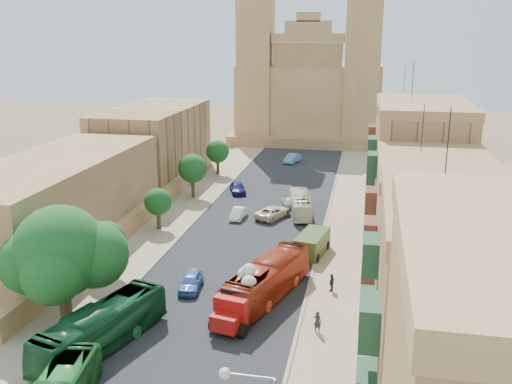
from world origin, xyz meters
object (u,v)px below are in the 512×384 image
at_px(church, 311,89).
at_px(street_tree_d, 218,152).
at_px(street_tree_c, 192,169).
at_px(car_blue_b, 292,158).
at_px(car_white_a, 238,213).
at_px(ficus_tree, 62,254).
at_px(street_tree_a, 107,240).
at_px(car_cream, 273,212).
at_px(pedestrian_a, 317,322).
at_px(bus_cream_east, 301,204).
at_px(street_tree_b, 158,202).
at_px(car_blue_a, 191,282).
at_px(pedestrian_c, 332,283).
at_px(olive_pickup, 312,244).
at_px(car_dkblue, 238,188).
at_px(red_truck, 243,297).
at_px(bus_green_north, 101,328).
at_px(bus_red_east, 267,280).
at_px(car_white_b, 289,202).

relative_size(church, street_tree_d, 7.22).
distance_m(street_tree_c, car_blue_b, 23.93).
height_order(car_white_a, car_blue_b, car_blue_b).
height_order(ficus_tree, street_tree_a, ficus_tree).
distance_m(car_cream, car_blue_b, 27.97).
xyz_separation_m(street_tree_d, pedestrian_a, (18.33, -42.16, -2.59)).
height_order(ficus_tree, street_tree_d, ficus_tree).
relative_size(bus_cream_east, car_blue_b, 1.98).
bearing_deg(street_tree_b, car_blue_a, -60.02).
bearing_deg(street_tree_d, car_cream, -58.41).
bearing_deg(ficus_tree, pedestrian_c, 24.75).
relative_size(car_blue_b, pedestrian_c, 2.84).
distance_m(olive_pickup, car_cream, 11.19).
bearing_deg(car_blue_a, car_dkblue, 89.40).
relative_size(red_truck, bus_green_north, 0.65).
xyz_separation_m(church, red_truck, (2.90, -71.88, -7.83)).
distance_m(church, bus_red_east, 68.87).
bearing_deg(street_tree_c, street_tree_d, 90.00).
height_order(car_blue_a, car_white_a, car_blue_a).
distance_m(red_truck, car_cream, 23.19).
relative_size(bus_cream_east, car_white_b, 2.59).
distance_m(street_tree_a, car_blue_b, 46.80).
xyz_separation_m(street_tree_b, olive_pickup, (16.50, -4.00, -1.93)).
bearing_deg(ficus_tree, bus_red_east, 25.21).
relative_size(pedestrian_a, pedestrian_c, 1.03).
distance_m(street_tree_a, car_white_b, 25.82).
distance_m(ficus_tree, street_tree_a, 8.23).
height_order(ficus_tree, bus_green_north, ficus_tree).
bearing_deg(pedestrian_c, bus_cream_east, -147.09).
relative_size(street_tree_d, red_truck, 0.73).
bearing_deg(car_blue_b, church, 101.85).
height_order(bus_green_north, car_cream, bus_green_north).
relative_size(street_tree_d, pedestrian_c, 3.35).
relative_size(red_truck, car_blue_a, 1.77).
relative_size(street_tree_a, street_tree_d, 0.94).
height_order(bus_red_east, car_white_a, bus_red_east).
bearing_deg(bus_green_north, car_white_b, 94.73).
bearing_deg(car_blue_b, pedestrian_c, -65.12).
height_order(red_truck, bus_cream_east, red_truck).
xyz_separation_m(car_cream, car_blue_b, (-1.67, 27.92, 0.03)).
bearing_deg(street_tree_d, car_dkblue, -60.80).
relative_size(car_blue_a, car_white_b, 1.20).
bearing_deg(pedestrian_c, car_cream, -137.35).
distance_m(street_tree_b, car_white_a, 9.18).
bearing_deg(car_white_b, ficus_tree, 51.22).
height_order(red_truck, pedestrian_c, red_truck).
xyz_separation_m(car_dkblue, car_blue_b, (4.50, 18.70, 0.07)).
xyz_separation_m(olive_pickup, pedestrian_c, (2.35, -7.57, -0.24)).
bearing_deg(street_tree_b, olive_pickup, -13.63).
distance_m(church, car_white_b, 44.98).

